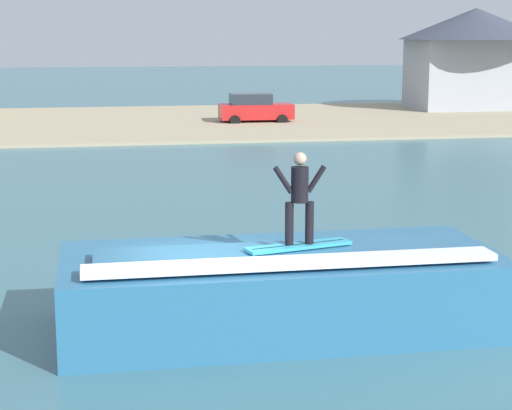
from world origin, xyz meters
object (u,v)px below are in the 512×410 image
Objects in this scene: house_gabled_white at (475,49)px; wave_crest at (280,289)px; surfer at (300,193)px; car_far_shore at (255,109)px; surfboard at (299,246)px.

wave_crest is at bearing -117.69° from house_gabled_white.
surfer is at bearing -42.02° from wave_crest.
car_far_shore is 0.41× the size of house_gabled_white.
car_far_shore is (6.26, 37.65, 0.18)m from wave_crest.
surfer is at bearing -117.26° from house_gabled_white.
surfer is 0.16× the size of house_gabled_white.
wave_crest is 50.07m from house_gabled_white.
wave_crest is at bearing 137.98° from surfer.
car_far_shore is at bearing 81.06° from surfer.
surfboard is 0.47× the size of car_far_shore.
wave_crest is 3.91× the size of surfboard.
surfer is 0.39× the size of car_far_shore.
surfer is (0.02, 0.02, 0.98)m from surfboard.
wave_crest is at bearing 134.40° from surfboard.
car_far_shore is at bearing 80.56° from wave_crest.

